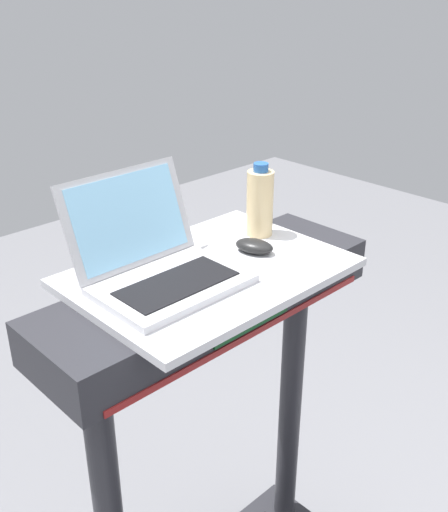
% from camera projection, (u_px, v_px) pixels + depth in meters
% --- Properties ---
extents(desk_board, '(0.64, 0.46, 0.02)m').
position_uv_depth(desk_board, '(210.00, 272.00, 1.44)').
color(desk_board, silver).
rests_on(desk_board, treadmill_base).
extents(laptop, '(0.33, 0.31, 0.23)m').
position_uv_depth(laptop, '(158.00, 262.00, 1.36)').
color(laptop, '#B7B7BC').
rests_on(laptop, desk_board).
extents(computer_mouse, '(0.09, 0.11, 0.03)m').
position_uv_depth(computer_mouse, '(254.00, 246.00, 1.51)').
color(computer_mouse, black).
rests_on(computer_mouse, desk_board).
extents(water_bottle, '(0.07, 0.07, 0.20)m').
position_uv_depth(water_bottle, '(260.00, 202.00, 1.58)').
color(water_bottle, beige).
rests_on(water_bottle, desk_board).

